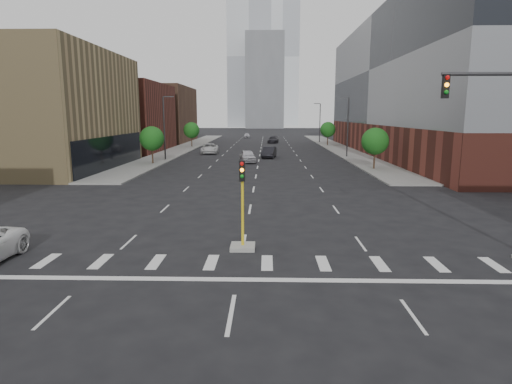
{
  "coord_description": "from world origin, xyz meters",
  "views": [
    {
      "loc": [
        1.17,
        -11.22,
        6.53
      ],
      "look_at": [
        0.6,
        10.94,
        2.5
      ],
      "focal_mm": 30.0,
      "sensor_mm": 36.0,
      "label": 1
    }
  ],
  "objects_px": {
    "car_near_left": "(248,156)",
    "car_mid_right": "(269,152)",
    "car_deep_right": "(273,140)",
    "median_traffic_signal": "(243,230)",
    "car_far_left": "(210,149)",
    "car_distant": "(247,136)"
  },
  "relations": [
    {
      "from": "median_traffic_signal",
      "to": "car_mid_right",
      "type": "height_order",
      "value": "median_traffic_signal"
    },
    {
      "from": "car_near_left",
      "to": "car_deep_right",
      "type": "height_order",
      "value": "car_near_left"
    },
    {
      "from": "median_traffic_signal",
      "to": "car_deep_right",
      "type": "height_order",
      "value": "median_traffic_signal"
    },
    {
      "from": "median_traffic_signal",
      "to": "car_far_left",
      "type": "xyz_separation_m",
      "value": [
        -8.54,
        52.21,
        -0.14
      ]
    },
    {
      "from": "car_near_left",
      "to": "car_mid_right",
      "type": "height_order",
      "value": "car_near_left"
    },
    {
      "from": "car_distant",
      "to": "car_far_left",
      "type": "bearing_deg",
      "value": -94.76
    },
    {
      "from": "car_mid_right",
      "to": "car_far_left",
      "type": "relative_size",
      "value": 0.86
    },
    {
      "from": "car_mid_right",
      "to": "car_distant",
      "type": "distance_m",
      "value": 55.98
    },
    {
      "from": "car_mid_right",
      "to": "car_distant",
      "type": "height_order",
      "value": "car_mid_right"
    },
    {
      "from": "car_deep_right",
      "to": "car_near_left",
      "type": "bearing_deg",
      "value": -87.92
    },
    {
      "from": "car_near_left",
      "to": "car_mid_right",
      "type": "xyz_separation_m",
      "value": [
        3.0,
        6.33,
        -0.0
      ]
    },
    {
      "from": "median_traffic_signal",
      "to": "car_near_left",
      "type": "bearing_deg",
      "value": 92.21
    },
    {
      "from": "car_near_left",
      "to": "car_deep_right",
      "type": "distance_m",
      "value": 40.6
    },
    {
      "from": "car_deep_right",
      "to": "car_distant",
      "type": "height_order",
      "value": "car_deep_right"
    },
    {
      "from": "median_traffic_signal",
      "to": "car_distant",
      "type": "height_order",
      "value": "median_traffic_signal"
    },
    {
      "from": "car_mid_right",
      "to": "car_distant",
      "type": "xyz_separation_m",
      "value": [
        -6.0,
        55.66,
        -0.18
      ]
    },
    {
      "from": "median_traffic_signal",
      "to": "car_deep_right",
      "type": "relative_size",
      "value": 0.84
    },
    {
      "from": "car_near_left",
      "to": "car_distant",
      "type": "relative_size",
      "value": 1.27
    },
    {
      "from": "car_near_left",
      "to": "car_distant",
      "type": "bearing_deg",
      "value": 83.31
    },
    {
      "from": "car_far_left",
      "to": "car_deep_right",
      "type": "distance_m",
      "value": 29.26
    },
    {
      "from": "car_near_left",
      "to": "car_far_left",
      "type": "bearing_deg",
      "value": 108.36
    },
    {
      "from": "median_traffic_signal",
      "to": "car_near_left",
      "type": "height_order",
      "value": "median_traffic_signal"
    }
  ]
}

